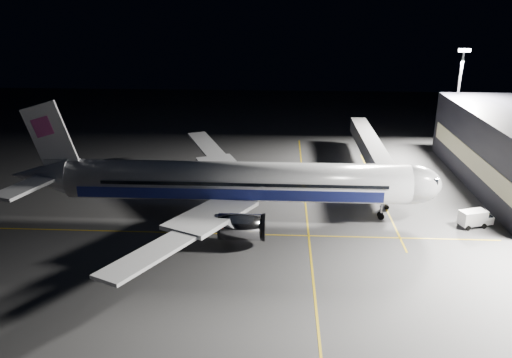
{
  "coord_description": "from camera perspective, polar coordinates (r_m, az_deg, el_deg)",
  "views": [
    {
      "loc": [
        6.15,
        -65.76,
        30.2
      ],
      "look_at": [
        2.7,
        -0.83,
        6.0
      ],
      "focal_mm": 35.0,
      "sensor_mm": 36.0,
      "label": 1
    }
  ],
  "objects": [
    {
      "name": "guide_line_cross",
      "position": [
        67.23,
        -2.54,
        -6.29
      ],
      "size": [
        70.0,
        0.25,
        0.01
      ],
      "primitive_type": "cube",
      "color": "gold",
      "rests_on": "ground"
    },
    {
      "name": "baggage_tug",
      "position": [
        91.34,
        -4.44,
        1.65
      ],
      "size": [
        3.32,
        3.03,
        1.97
      ],
      "rotation": [
        0.0,
        0.0,
        0.39
      ],
      "color": "black",
      "rests_on": "ground"
    },
    {
      "name": "guide_line_main",
      "position": [
        72.46,
        5.83,
        -4.33
      ],
      "size": [
        0.25,
        80.0,
        0.01
      ],
      "primitive_type": "cube",
      "color": "gold",
      "rests_on": "ground"
    },
    {
      "name": "safety_cone_a",
      "position": [
        77.36,
        -2.28,
        -2.33
      ],
      "size": [
        0.41,
        0.41,
        0.62
      ],
      "primitive_type": "cone",
      "color": "#FE4B0A",
      "rests_on": "ground"
    },
    {
      "name": "airliner",
      "position": [
        70.73,
        -3.02,
        -0.35
      ],
      "size": [
        61.48,
        54.22,
        16.64
      ],
      "color": "silver",
      "rests_on": "ground"
    },
    {
      "name": "service_truck",
      "position": [
        75.1,
        23.78,
        -4.09
      ],
      "size": [
        4.98,
        3.21,
        2.38
      ],
      "rotation": [
        0.0,
        0.0,
        0.32
      ],
      "color": "silver",
      "rests_on": "ground"
    },
    {
      "name": "guide_line_side",
      "position": [
        83.08,
        13.83,
        -1.52
      ],
      "size": [
        0.25,
        40.0,
        0.01
      ],
      "primitive_type": "cube",
      "color": "gold",
      "rests_on": "ground"
    },
    {
      "name": "jet_bridge",
      "position": [
        89.06,
        13.18,
        3.15
      ],
      "size": [
        3.6,
        34.4,
        6.3
      ],
      "color": "#B2B2B7",
      "rests_on": "ground"
    },
    {
      "name": "ground",
      "position": [
        72.62,
        -2.09,
        -4.17
      ],
      "size": [
        200.0,
        200.0,
        0.0
      ],
      "primitive_type": "plane",
      "color": "#4C4C4F",
      "rests_on": "ground"
    },
    {
      "name": "floodlight_mast_north",
      "position": [
        104.96,
        22.11,
        9.16
      ],
      "size": [
        2.4,
        0.68,
        20.7
      ],
      "color": "#59595E",
      "rests_on": "ground"
    },
    {
      "name": "safety_cone_c",
      "position": [
        82.96,
        0.7,
        -0.73
      ],
      "size": [
        0.36,
        0.36,
        0.55
      ],
      "primitive_type": "cone",
      "color": "#FE4B0A",
      "rests_on": "ground"
    },
    {
      "name": "safety_cone_b",
      "position": [
        85.24,
        0.37,
        -0.09
      ],
      "size": [
        0.45,
        0.45,
        0.68
      ],
      "primitive_type": "cone",
      "color": "#FE4B0A",
      "rests_on": "ground"
    }
  ]
}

